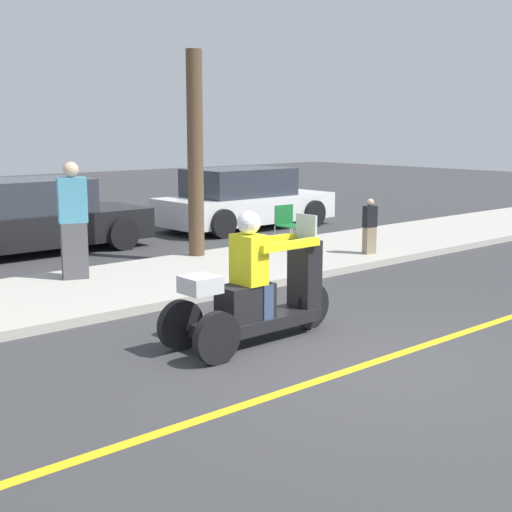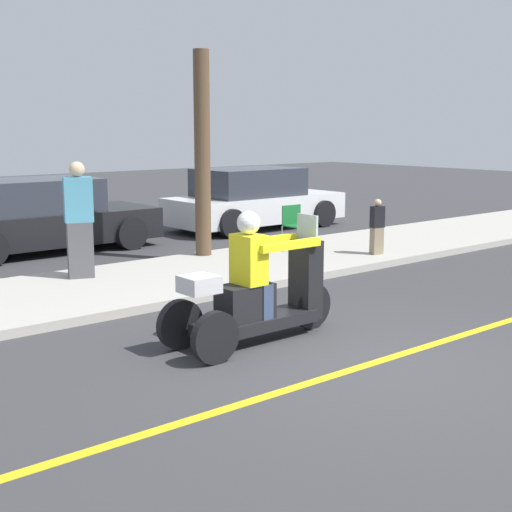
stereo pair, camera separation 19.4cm
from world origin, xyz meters
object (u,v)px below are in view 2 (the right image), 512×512
Objects in this scene: motorcycle_trike at (257,295)px; parked_car_lot_right at (40,217)px; tree_trunk at (202,154)px; spectator_near_curb at (79,222)px; folding_chair_set_back at (295,222)px; spectator_end_of_line at (377,228)px; parked_car_lot_far at (253,200)px.

motorcycle_trike is 7.20m from parked_car_lot_right.
tree_trunk is (2.36, 4.35, 1.37)m from motorcycle_trike.
spectator_near_curb is 3.32m from parked_car_lot_right.
folding_chair_set_back is at bearing -2.74° from spectator_near_curb.
parked_car_lot_right is (0.74, 3.22, -0.30)m from spectator_near_curb.
parked_car_lot_right is at bearing 131.91° from spectator_end_of_line.
folding_chair_set_back is (4.26, -0.20, -0.34)m from spectator_near_curb.
folding_chair_set_back is at bearing 119.42° from spectator_end_of_line.
tree_trunk is at bearing -141.31° from parked_car_lot_far.
parked_car_lot_far reaches higher than spectator_end_of_line.
spectator_near_curb is 2.76m from tree_trunk.
tree_trunk is (-3.37, -2.70, 1.23)m from parked_car_lot_far.
folding_chair_set_back is 3.70m from parked_car_lot_far.
spectator_near_curb is at bearing 162.87° from spectator_end_of_line.
parked_car_lot_far is at bearing 27.49° from spectator_near_curb.
spectator_near_curb is 0.41× the size of parked_car_lot_far.
parked_car_lot_far reaches higher than folding_chair_set_back.
tree_trunk reaches higher than motorcycle_trike.
motorcycle_trike is 3.99m from spectator_near_curb.
spectator_end_of_line is 1.22× the size of folding_chair_set_back.
spectator_near_curb is (-5.01, 1.55, 0.37)m from spectator_end_of_line.
parked_car_lot_far is (5.20, -0.13, 0.01)m from parked_car_lot_right.
motorcycle_trike is 0.52× the size of parked_car_lot_right.
spectator_near_curb is at bearing -152.51° from parked_car_lot_far.
spectator_end_of_line is 0.23× the size of parked_car_lot_far.
tree_trunk reaches higher than folding_chair_set_back.
spectator_end_of_line is at bearing -60.58° from folding_chair_set_back.
motorcycle_trike is 2.22× the size of spectator_end_of_line.
parked_car_lot_right is at bearing 85.82° from motorcycle_trike.
tree_trunk is (-1.69, 0.59, 1.28)m from folding_chair_set_back.
folding_chair_set_back is at bearing -19.41° from tree_trunk.
motorcycle_trike is at bearing -153.31° from spectator_end_of_line.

